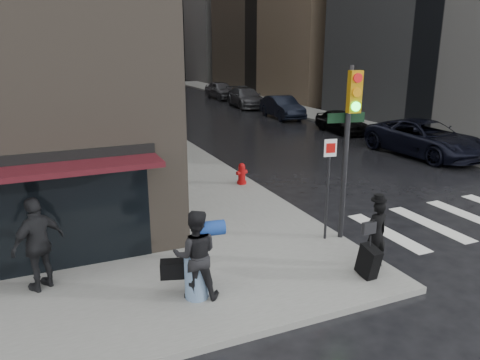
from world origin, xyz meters
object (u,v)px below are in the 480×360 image
at_px(fire_hydrant, 242,175).
at_px(parked_car_3, 246,97).
at_px(man_jeans, 195,255).
at_px(traffic_light, 348,131).
at_px(parked_car_2, 282,107).
at_px(parked_car_0, 425,138).
at_px(man_overcoat, 374,238).
at_px(parked_car_4, 221,90).
at_px(man_greycoat, 38,244).
at_px(parked_car_1, 342,121).

relative_size(fire_hydrant, parked_car_3, 0.15).
relative_size(man_jeans, traffic_light, 0.42).
height_order(fire_hydrant, parked_car_2, parked_car_2).
relative_size(fire_hydrant, parked_car_0, 0.13).
relative_size(parked_car_0, parked_car_3, 1.11).
distance_m(man_overcoat, parked_car_4, 35.36).
bearing_deg(fire_hydrant, man_jeans, -120.53).
distance_m(parked_car_0, parked_car_2, 12.75).
bearing_deg(fire_hydrant, parked_car_0, 6.95).
distance_m(parked_car_2, parked_car_4, 12.74).
bearing_deg(man_overcoat, parked_car_3, -109.88).
height_order(man_overcoat, fire_hydrant, man_overcoat).
bearing_deg(man_jeans, traffic_light, -147.10).
xyz_separation_m(man_jeans, parked_car_4, (13.73, 33.61, -0.30)).
bearing_deg(parked_car_0, man_overcoat, -142.70).
height_order(man_overcoat, parked_car_3, man_overcoat).
height_order(man_greycoat, traffic_light, traffic_light).
relative_size(man_jeans, parked_car_4, 0.40).
bearing_deg(traffic_light, man_greycoat, -173.52).
relative_size(parked_car_0, parked_car_2, 1.28).
distance_m(parked_car_1, parked_car_2, 6.39).
xyz_separation_m(traffic_light, parked_car_3, (8.98, 25.95, -2.28)).
height_order(fire_hydrant, parked_car_3, parked_car_3).
bearing_deg(parked_car_2, parked_car_3, 93.53).
relative_size(man_greycoat, parked_car_2, 0.44).
height_order(man_greycoat, parked_car_1, man_greycoat).
bearing_deg(man_greycoat, man_jeans, 116.42).
xyz_separation_m(man_overcoat, man_greycoat, (-7.00, 2.09, 0.27)).
distance_m(man_jeans, parked_car_4, 36.30).
distance_m(man_overcoat, man_greycoat, 7.31).
relative_size(man_jeans, parked_car_0, 0.32).
xyz_separation_m(traffic_light, parked_car_0, (9.58, 6.85, -2.23)).
xyz_separation_m(man_overcoat, parked_car_2, (9.25, 21.30, -0.13)).
bearing_deg(fire_hydrant, parked_car_2, 56.31).
bearing_deg(man_greycoat, parked_car_0, 167.45).
xyz_separation_m(parked_car_1, parked_car_2, (-0.53, 6.37, 0.09)).
bearing_deg(parked_car_3, man_jeans, -110.79).
relative_size(fire_hydrant, parked_car_2, 0.17).
bearing_deg(parked_car_4, man_jeans, -113.23).
bearing_deg(parked_car_4, parked_car_0, -90.26).
bearing_deg(parked_car_1, man_greycoat, -142.30).
height_order(traffic_light, parked_car_0, traffic_light).
bearing_deg(parked_car_3, parked_car_0, -82.68).
xyz_separation_m(fire_hydrant, parked_car_2, (9.30, 13.95, 0.26)).
distance_m(parked_car_0, parked_car_1, 6.37).
relative_size(traffic_light, parked_car_3, 0.84).
bearing_deg(parked_car_0, fire_hydrant, -176.54).
distance_m(traffic_light, parked_car_4, 33.69).
xyz_separation_m(parked_car_2, parked_car_4, (0.35, 12.73, 0.04)).
bearing_deg(parked_car_4, man_overcoat, -106.75).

